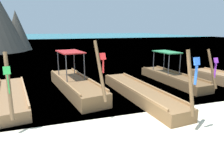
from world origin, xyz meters
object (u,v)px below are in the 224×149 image
Objects in this scene: longtail_boat_green_ribbon at (12,96)px; longtail_boat_violet_ribbon at (172,77)px; longtail_boat_red_ribbon at (75,85)px; longtail_boat_blue_ribbon at (140,93)px.

longtail_boat_green_ribbon is 1.02× the size of longtail_boat_violet_ribbon.
longtail_boat_red_ribbon reaches higher than longtail_boat_violet_ribbon.
longtail_boat_blue_ribbon is 3.67m from longtail_boat_violet_ribbon.
longtail_boat_green_ribbon is at bearing -175.98° from longtail_boat_violet_ribbon.
longtail_boat_green_ribbon is 0.91× the size of longtail_boat_blue_ribbon.
longtail_boat_green_ribbon is at bearing 166.78° from longtail_boat_blue_ribbon.
longtail_boat_red_ribbon reaches higher than longtail_boat_green_ribbon.
longtail_boat_violet_ribbon is at bearing 32.21° from longtail_boat_blue_ribbon.
longtail_boat_violet_ribbon is (3.10, 1.96, 0.04)m from longtail_boat_blue_ribbon.
longtail_boat_green_ribbon reaches higher than longtail_boat_violet_ribbon.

